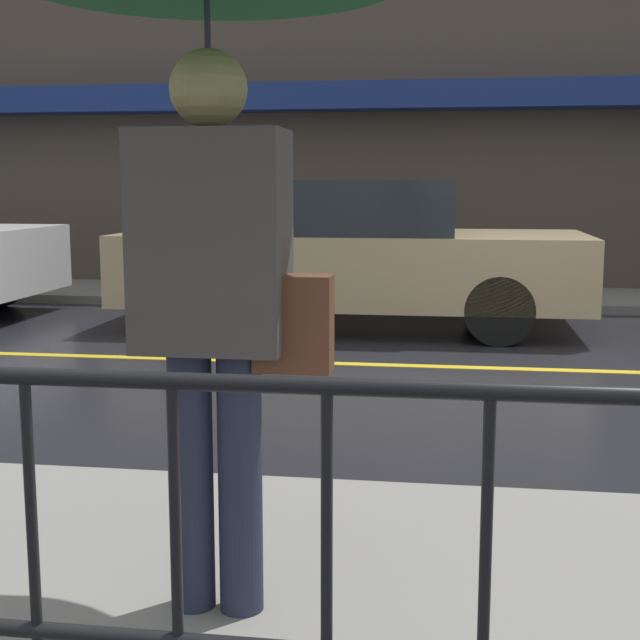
{
  "coord_description": "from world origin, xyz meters",
  "views": [
    {
      "loc": [
        -0.69,
        -7.16,
        1.48
      ],
      "look_at": [
        -1.35,
        -2.74,
        0.79
      ],
      "focal_mm": 50.0,
      "sensor_mm": 36.0,
      "label": 1
    }
  ],
  "objects": [
    {
      "name": "pedestrian",
      "position": [
        -1.42,
        -4.5,
        1.9
      ],
      "size": [
        1.18,
        1.18,
        2.22
      ],
      "rotation": [
        0.0,
        0.0,
        3.14
      ],
      "color": "#23283D",
      "rests_on": "sidewalk_near"
    },
    {
      "name": "ground_plane",
      "position": [
        0.0,
        0.0,
        0.0
      ],
      "size": [
        80.0,
        80.0,
        0.0
      ],
      "primitive_type": "plane",
      "color": "black"
    },
    {
      "name": "car_tan",
      "position": [
        -1.74,
        1.92,
        0.77
      ],
      "size": [
        4.67,
        1.9,
        1.51
      ],
      "color": "tan",
      "rests_on": "ground_plane"
    },
    {
      "name": "building_storefront",
      "position": [
        0.0,
        5.12,
        3.24
      ],
      "size": [
        28.0,
        0.85,
        6.56
      ],
      "color": "#4C4238",
      "rests_on": "ground_plane"
    },
    {
      "name": "sidewalk_far",
      "position": [
        0.0,
        4.09,
        0.05
      ],
      "size": [
        28.0,
        1.82,
        0.1
      ],
      "color": "gray",
      "rests_on": "ground_plane"
    },
    {
      "name": "lane_marking",
      "position": [
        0.0,
        0.0,
        0.0
      ],
      "size": [
        25.2,
        0.12,
        0.01
      ],
      "color": "gold",
      "rests_on": "ground_plane"
    }
  ]
}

